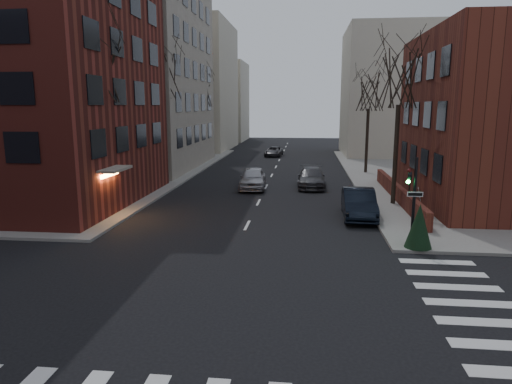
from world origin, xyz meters
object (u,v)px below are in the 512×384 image
tree_right_a (400,79)px  streetlamp_near (157,134)px  tree_left_c (201,91)px  traffic_signal (412,207)px  tree_left_a (99,69)px  evergreen_shrub (419,226)px  tree_left_b (163,75)px  sandwich_board (416,195)px  tree_right_b (369,92)px  streetlamp_far (211,124)px  car_lane_silver (253,178)px  parked_sedan (359,203)px  car_lane_gray (311,178)px  car_lane_far (274,151)px

tree_right_a → streetlamp_near: bearing=166.8°
tree_left_c → traffic_signal: bearing=-61.6°
tree_left_a → evergreen_shrub: bearing=-18.0°
tree_left_a → evergreen_shrub: 19.29m
tree_left_b → sandwich_board: bearing=-22.3°
tree_left_c → tree_right_a: same height
tree_left_a → tree_left_c: 26.00m
tree_left_c → tree_right_b: size_ratio=1.06×
streetlamp_far → car_lane_silver: streetlamp_far is taller
sandwich_board → traffic_signal: bearing=-93.4°
tree_left_c → tree_left_a: bearing=-90.0°
tree_right_b → evergreen_shrub: tree_right_b is taller
streetlamp_near → sandwich_board: bearing=-11.8°
tree_left_c → car_lane_silver: 20.01m
tree_right_a → evergreen_shrub: size_ratio=4.89×
evergreen_shrub → parked_sedan: bearing=108.4°
tree_left_b → streetlamp_far: size_ratio=1.72×
streetlamp_near → car_lane_silver: 8.07m
sandwich_board → evergreen_shrub: size_ratio=0.51×
tree_left_b → tree_right_b: (17.60, 6.00, -1.33)m
traffic_signal → tree_right_a: bearing=84.5°
parked_sedan → car_lane_gray: parked_sedan is taller
tree_left_c → parked_sedan: 30.51m
tree_left_b → car_lane_silver: 11.64m
tree_right_b → evergreen_shrub: (-0.63, -23.50, -6.44)m
tree_right_b → car_lane_silver: (-9.76, -8.95, -6.76)m
tree_left_b → car_lane_silver: (7.84, -2.95, -8.08)m
car_lane_silver → evergreen_shrub: bearing=-60.7°
tree_left_a → streetlamp_near: bearing=85.7°
streetlamp_far → evergreen_shrub: (16.37, -33.50, -3.09)m
tree_left_a → tree_right_a: bearing=12.8°
streetlamp_far → car_lane_silver: size_ratio=1.29×
parked_sedan → evergreen_shrub: size_ratio=2.57×
sandwich_board → tree_left_b: bearing=168.7°
tree_left_a → tree_left_b: tree_left_b is taller
tree_left_c → tree_left_b: bearing=-90.0°
streetlamp_far → tree_left_a: bearing=-91.2°
traffic_signal → car_lane_gray: bearing=105.9°
parked_sedan → streetlamp_far: bearing=118.9°
tree_left_c → car_lane_far: size_ratio=2.24×
tree_left_c → evergreen_shrub: 36.44m
tree_left_c → car_lane_far: bearing=38.5°
parked_sedan → evergreen_shrub: (1.97, -5.92, 0.30)m
tree_right_b → car_lane_silver: tree_right_b is taller
streetlamp_near → car_lane_silver: streetlamp_near is taller
traffic_signal → sandwich_board: 9.54m
car_lane_silver → tree_left_c: bearing=112.0°
traffic_signal → tree_right_b: tree_right_b is taller
tree_left_c → tree_right_b: 19.34m
traffic_signal → sandwich_board: size_ratio=3.91×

